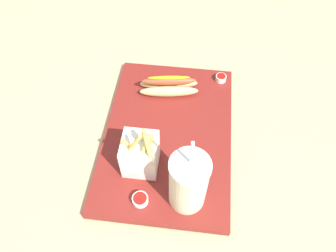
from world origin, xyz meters
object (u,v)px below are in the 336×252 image
soda_cup (188,183)px  ketchup_cup_1 (140,199)px  ketchup_cup_2 (221,78)px  fries_basket (140,154)px  hot_dog_1 (169,86)px

soda_cup → ketchup_cup_1: bearing=101.1°
soda_cup → ketchup_cup_2: 0.39m
fries_basket → ketchup_cup_1: 0.10m
ketchup_cup_2 → soda_cup: bearing=169.8°
hot_dog_1 → ketchup_cup_1: 0.34m
soda_cup → ketchup_cup_2: soda_cup is taller
fries_basket → ketchup_cup_1: size_ratio=4.46×
fries_basket → ketchup_cup_2: bearing=-31.0°
hot_dog_1 → ketchup_cup_2: size_ratio=5.60×
hot_dog_1 → ketchup_cup_2: bearing=-67.4°
ketchup_cup_1 → ketchup_cup_2: bearing=-23.3°
soda_cup → ketchup_cup_1: size_ratio=6.17×
ketchup_cup_1 → hot_dog_1: bearing=-4.3°
fries_basket → hot_dog_1: fries_basket is taller
soda_cup → fries_basket: size_ratio=1.38×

